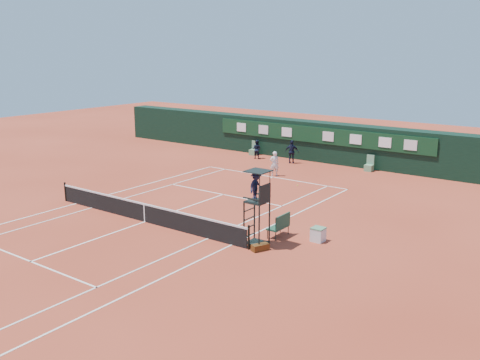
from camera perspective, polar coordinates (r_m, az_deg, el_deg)
name	(u,v)px	position (r m, az deg, el deg)	size (l,w,h in m)	color
ground	(145,222)	(27.36, -10.11, -4.42)	(90.00, 90.00, 0.00)	#AB3F28
court_lines	(145,222)	(27.36, -10.11, -4.41)	(11.05, 23.85, 0.01)	silver
tennis_net	(144,212)	(27.21, -10.15, -3.40)	(12.90, 0.10, 1.10)	black
back_wall	(321,141)	(41.76, 8.67, 4.10)	(40.00, 1.65, 3.00)	black
linesman_chair_left	(253,151)	(43.71, 1.45, 3.10)	(0.55, 0.50, 1.15)	#59885D
linesman_chair_right	(369,167)	(39.00, 13.60, 1.39)	(0.55, 0.50, 1.15)	#5D8F64
umpire_chair	(257,192)	(23.04, 1.80, -1.30)	(0.96, 0.95, 3.42)	black
player_bench	(280,225)	(24.74, 4.31, -4.76)	(0.56, 1.20, 1.10)	#1A422E
tennis_bag	(260,247)	(23.23, 2.18, -7.18)	(0.34, 0.77, 0.29)	black
cooler	(318,234)	(24.48, 8.33, -5.75)	(0.57, 0.57, 0.65)	silver
tennis_ball	(297,185)	(34.06, 6.14, -0.57)	(0.07, 0.07, 0.07)	#CBE635
player	(274,164)	(36.42, 3.69, 1.75)	(0.62, 0.41, 1.71)	silver
ball_kid_left	(257,149)	(42.21, 1.78, 3.30)	(0.72, 0.56, 1.49)	black
ball_kid_right	(292,152)	(40.59, 5.55, 3.01)	(1.03, 0.43, 1.76)	black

